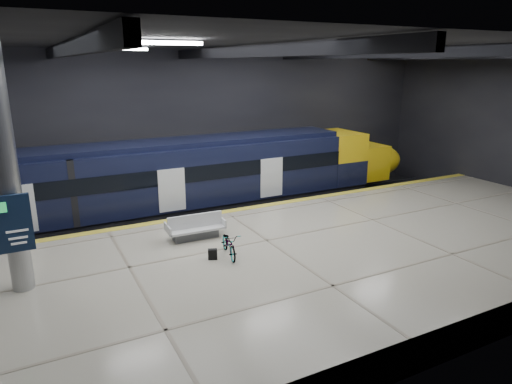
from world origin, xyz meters
TOP-DOWN VIEW (x-y plane):
  - ground at (0.00, 0.00)m, footprint 30.00×30.00m
  - room_shell at (-0.00, 0.00)m, footprint 30.10×16.10m
  - platform at (0.00, -2.50)m, footprint 30.00×11.00m
  - safety_strip at (0.00, 2.75)m, footprint 30.00×0.40m
  - rails at (0.00, 5.50)m, footprint 30.00×1.52m
  - train at (-3.18, 5.50)m, footprint 29.40×2.84m
  - bench at (-2.26, 0.38)m, footprint 2.15×0.95m
  - bicycle at (-1.81, -1.65)m, footprint 0.84×1.71m
  - pannier_bag at (-2.41, -1.65)m, footprint 0.34×0.28m
  - info_column at (-8.00, -1.03)m, footprint 0.90×0.78m

SIDE VIEW (x-z plane):
  - ground at x=0.00m, z-range 0.00..0.00m
  - rails at x=0.00m, z-range 0.00..0.16m
  - platform at x=0.00m, z-range 0.00..1.10m
  - safety_strip at x=0.00m, z-range 1.10..1.11m
  - pannier_bag at x=-2.41m, z-range 1.10..1.45m
  - bench at x=-2.26m, z-range 0.96..1.90m
  - bicycle at x=-1.81m, z-range 1.10..1.96m
  - train at x=-3.18m, z-range 0.16..3.95m
  - info_column at x=-8.00m, z-range 1.01..7.91m
  - room_shell at x=0.00m, z-range 1.69..9.74m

